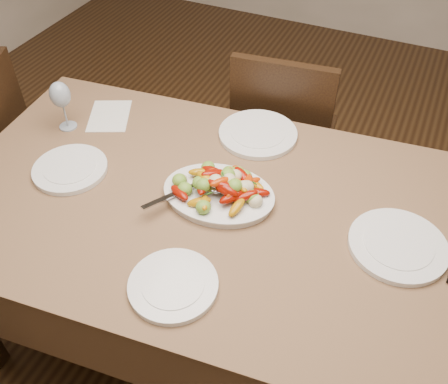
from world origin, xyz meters
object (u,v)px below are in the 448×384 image
serving_platter (219,196)px  plate_far (258,134)px  plate_near (173,285)px  wine_glass (63,104)px  chair_far (285,134)px  plate_left (70,169)px  dining_table (224,277)px  plate_right (398,246)px

serving_platter → plate_far: (-0.01, 0.36, -0.00)m
serving_platter → plate_near: 0.37m
serving_platter → wine_glass: 0.70m
serving_platter → plate_far: 0.36m
chair_far → plate_far: 0.51m
plate_far → plate_left: bearing=-138.8°
dining_table → chair_far: 0.81m
plate_right → chair_far: bearing=128.1°
dining_table → serving_platter: 0.39m
plate_right → wine_glass: (-1.25, 0.09, 0.09)m
serving_platter → wine_glass: size_ratio=1.72×
plate_right → plate_far: (-0.57, 0.33, 0.00)m
plate_left → plate_right: same height
plate_right → plate_left: bearing=-173.8°
chair_far → plate_far: (0.01, -0.41, 0.29)m
serving_platter → plate_right: bearing=2.9°
dining_table → plate_right: (0.54, 0.05, 0.39)m
plate_far → wine_glass: size_ratio=1.42×
serving_platter → wine_glass: wine_glass is taller
plate_left → chair_far: bearing=59.8°
plate_left → wine_glass: size_ratio=1.24×
plate_right → wine_glass: wine_glass is taller
serving_platter → plate_far: size_ratio=1.21×
chair_far → plate_near: chair_far is taller
plate_near → wine_glass: (-0.72, 0.48, 0.09)m
plate_near → plate_far: bearing=93.1°
plate_far → serving_platter: bearing=-89.0°
chair_far → plate_right: bearing=121.5°
serving_platter → plate_near: bearing=-84.9°
plate_left → wine_glass: (-0.16, 0.20, 0.09)m
dining_table → chair_far: size_ratio=1.94×
serving_platter → plate_near: size_ratio=1.42×
plate_near → serving_platter: bearing=95.1°
dining_table → plate_right: size_ratio=6.36×
chair_far → plate_near: (0.05, -1.14, 0.29)m
plate_left → wine_glass: bearing=128.7°
plate_near → dining_table: bearing=90.5°
serving_platter → plate_left: bearing=-170.2°
chair_far → wine_glass: 1.01m
plate_left → plate_right: (1.09, 0.12, 0.00)m
plate_right → plate_near: 0.67m
plate_far → plate_right: bearing=-30.1°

